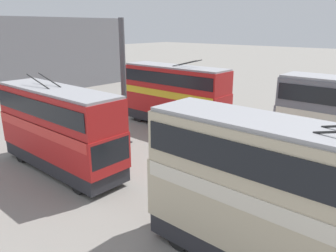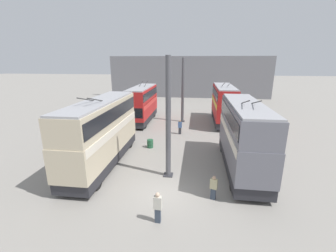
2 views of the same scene
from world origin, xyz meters
The scene contains 12 objects.
ground_plane centered at (0.00, 0.00, 0.00)m, with size 240.00×240.00×0.00m, color gray.
depot_back_wall centered at (38.76, 0.00, 4.54)m, with size 0.50×36.00×9.09m.
support_column_near centered at (2.38, 0.00, 4.15)m, with size 0.67×0.67×8.55m.
support_column_far centered at (17.79, 0.00, 4.15)m, with size 0.67×0.67×8.55m.
bus_left_near centered at (4.12, -5.49, 2.99)m, with size 9.56×2.54×5.86m.
bus_left_far centered at (17.83, -5.49, 2.85)m, with size 9.29×2.54×5.62m.
bus_right_near centered at (3.66, 5.49, 3.00)m, with size 10.53×2.54×5.90m.
bus_right_mid centered at (17.11, 5.49, 2.73)m, with size 9.08×2.54×5.41m.
person_aisle_foreground centered at (-2.66, -0.10, 0.94)m, with size 0.27×0.44×1.77m.
person_by_left_row centered at (-0.21, -3.11, 0.83)m, with size 0.37×0.48×1.58m.
person_aisle_midway centered at (12.20, -0.10, 0.88)m, with size 0.32×0.46×1.66m.
oil_drum centered at (7.66, 2.46, 0.40)m, with size 0.62×0.62×0.81m.
Camera 2 is at (-12.46, -1.90, 8.23)m, focal length 24.00 mm.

